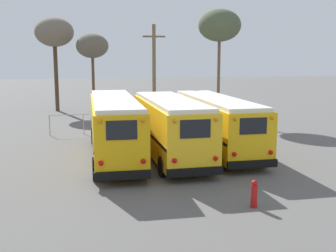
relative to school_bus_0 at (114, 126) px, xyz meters
name	(u,v)px	position (x,y,z in m)	size (l,w,h in m)	color
ground_plane	(169,156)	(2.95, -0.02, -1.78)	(160.00, 160.00, 0.00)	#5B5956
school_bus_0	(114,126)	(0.00, 0.00, 0.00)	(2.49, 10.73, 3.26)	#EAAA0F
school_bus_1	(170,126)	(2.95, -0.45, -0.05)	(2.83, 9.79, 3.19)	yellow
school_bus_2	(216,122)	(5.90, 0.82, -0.10)	(2.70, 10.87, 3.08)	yellow
utility_pole	(154,73)	(3.96, 11.34, 2.33)	(1.80, 0.28, 7.90)	brown
bare_tree_0	(220,26)	(9.68, 12.31, 6.11)	(3.58, 3.58, 9.29)	brown
bare_tree_1	(92,47)	(-0.76, 19.31, 4.52)	(3.09, 3.09, 7.53)	brown
bare_tree_2	(54,33)	(-4.33, 20.66, 5.80)	(3.73, 3.73, 9.09)	#473323
fence_line	(149,119)	(2.95, 7.41, -0.81)	(13.96, 0.06, 1.42)	#939399
fire_hydrant	(254,194)	(4.49, -8.48, -1.26)	(0.24, 0.24, 1.03)	#B21414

